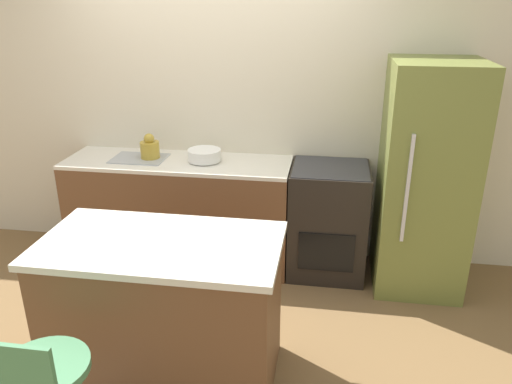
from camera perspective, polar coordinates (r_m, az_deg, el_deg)
ground_plane at (r=4.19m, az=-5.82°, el=-9.83°), size 14.00×14.00×0.00m
wall_back at (r=4.28m, az=-4.39°, el=9.74°), size 8.00×0.06×2.60m
back_counter at (r=4.31m, az=-8.65°, el=-2.17°), size 1.87×0.58×0.92m
kitchen_island at (r=3.06m, az=-10.34°, el=-13.13°), size 1.35×0.73×0.91m
oven_range at (r=4.13m, az=8.21°, el=-3.22°), size 0.62×0.59×0.92m
refrigerator at (r=3.98m, az=18.75°, el=1.41°), size 0.65×0.73×1.76m
kettle at (r=4.22m, az=-12.04°, el=4.93°), size 0.16×0.16×0.21m
mixing_bowl at (r=4.09m, az=-5.92°, el=4.23°), size 0.27×0.27×0.09m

